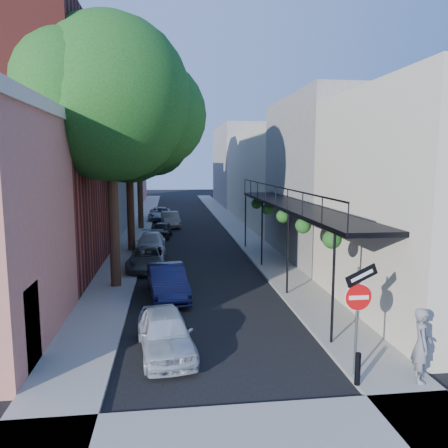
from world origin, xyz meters
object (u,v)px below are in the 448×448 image
object	(u,v)px
oak_near	(121,103)
parked_car_c	(147,259)
parked_car_b	(167,282)
parked_car_g	(160,214)
bollard	(358,369)
pedestrian	(421,345)
oak_mid	(135,135)
oak_far	(144,127)
parked_car_d	(151,243)
sign_post	(358,302)
parked_car_a	(165,333)
parked_car_e	(162,230)
parked_car_f	(170,219)

from	to	relation	value
oak_near	parked_car_c	size ratio (longest dim) A/B	2.82
parked_car_b	parked_car_g	world-z (taller)	parked_car_b
bollard	pedestrian	size ratio (longest dim) A/B	0.43
oak_mid	oak_far	bearing A→B (deg)	89.59
oak_far	parked_car_d	bearing A→B (deg)	-85.56
sign_post	parked_car_a	world-z (taller)	sign_post
parked_car_a	parked_car_d	distance (m)	14.49
parked_car_a	parked_car_d	bearing A→B (deg)	86.22
parked_car_b	parked_car_e	xyz separation A→B (m)	(-0.48, 14.44, -0.10)
oak_near	oak_far	distance (m)	17.01
sign_post	parked_car_f	xyz separation A→B (m)	(-4.56, 27.07, -1.39)
parked_car_a	parked_car_g	bearing A→B (deg)	83.83
parked_car_g	pedestrian	distance (m)	32.76
parked_car_f	parked_car_a	bearing A→B (deg)	-96.29
parked_car_a	pedestrian	size ratio (longest dim) A/B	1.96
parked_car_c	parked_car_f	world-z (taller)	parked_car_f
parked_car_a	sign_post	bearing A→B (deg)	-31.86
oak_near	parked_car_f	size ratio (longest dim) A/B	2.92
sign_post	parked_car_g	xyz separation A→B (m)	(-5.56, 31.53, -1.42)
oak_near	parked_car_c	distance (m)	7.93
oak_far	parked_car_f	world-z (taller)	oak_far
parked_car_b	bollard	bearing A→B (deg)	-66.51
parked_car_e	pedestrian	xyz separation A→B (m)	(6.65, -22.31, 0.48)
oak_near	parked_car_g	bearing A→B (deg)	87.51
sign_post	parked_car_e	bearing A→B (deg)	103.43
parked_car_c	parked_car_g	distance (m)	19.29
oak_mid	parked_car_b	xyz separation A→B (m)	(1.85, -9.86, -6.39)
sign_post	parked_car_a	distance (m)	5.41
parked_car_c	pedestrian	distance (m)	14.62
oak_far	parked_car_d	distance (m)	12.40
oak_far	parked_car_e	bearing A→B (deg)	-73.75
oak_mid	parked_car_f	bearing A→B (deg)	78.37
oak_far	parked_car_a	size ratio (longest dim) A/B	3.30
parked_car_g	parked_car_d	bearing A→B (deg)	-90.37
oak_far	parked_car_f	xyz separation A→B (m)	(1.95, 0.77, -7.61)
bollard	parked_car_d	world-z (taller)	parked_car_d
parked_car_d	parked_car_g	bearing A→B (deg)	90.54
bollard	oak_near	world-z (taller)	oak_near
bollard	parked_car_c	size ratio (longest dim) A/B	0.20
oak_mid	parked_car_c	xyz separation A→B (m)	(0.82, -5.01, -6.49)
sign_post	parked_car_e	xyz separation A→B (m)	(-5.21, 21.84, -1.47)
parked_car_c	parked_car_f	distance (m)	14.87
bollard	oak_far	size ratio (longest dim) A/B	0.07
parked_car_a	oak_far	bearing A→B (deg)	86.42
parked_car_d	parked_car_f	world-z (taller)	parked_car_f
oak_near	oak_far	size ratio (longest dim) A/B	0.96
oak_far	parked_car_f	size ratio (longest dim) A/B	3.04
oak_mid	parked_car_c	world-z (taller)	oak_mid
parked_car_f	parked_car_g	world-z (taller)	parked_car_f
parked_car_d	parked_car_f	distance (m)	10.55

